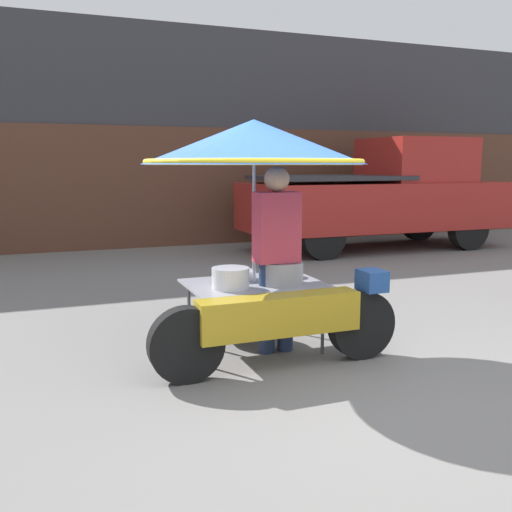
% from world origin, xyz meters
% --- Properties ---
extents(ground_plane, '(36.00, 36.00, 0.00)m').
position_xyz_m(ground_plane, '(0.00, 0.00, 0.00)').
color(ground_plane, slate).
extents(shopfront_building, '(28.00, 2.06, 4.39)m').
position_xyz_m(shopfront_building, '(0.00, 8.85, 2.18)').
color(shopfront_building, '#38383D').
rests_on(shopfront_building, ground).
extents(vendor_motorcycle_cart, '(2.14, 1.94, 2.04)m').
position_xyz_m(vendor_motorcycle_cart, '(-0.34, 1.02, 1.59)').
color(vendor_motorcycle_cart, black).
rests_on(vendor_motorcycle_cart, ground).
extents(vendor_person, '(0.38, 0.22, 1.64)m').
position_xyz_m(vendor_person, '(-0.19, 0.94, 0.92)').
color(vendor_person, navy).
rests_on(vendor_person, ground).
extents(pickup_truck, '(5.32, 1.83, 2.16)m').
position_xyz_m(pickup_truck, '(4.27, 6.01, 1.04)').
color(pickup_truck, black).
rests_on(pickup_truck, ground).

